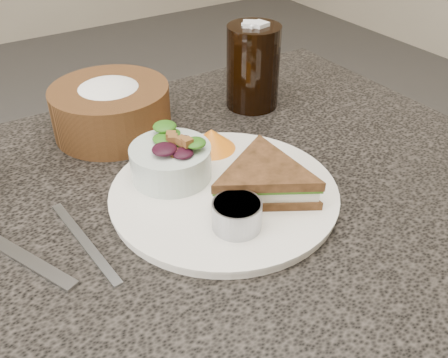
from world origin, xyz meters
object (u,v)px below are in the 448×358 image
salad_bowl (171,157)px  cola_glass (253,64)px  sandwich (264,180)px  dressing_ramekin (237,215)px  bread_basket (110,102)px  dinner_plate (224,194)px

salad_bowl → cola_glass: cola_glass is taller
sandwich → dressing_ramekin: size_ratio=2.69×
salad_bowl → bread_basket: size_ratio=0.59×
dressing_ramekin → bread_basket: 0.32m
bread_basket → cola_glass: (0.24, -0.04, 0.02)m
dressing_ramekin → bread_basket: size_ratio=0.32×
dinner_plate → dressing_ramekin: bearing=-111.1°
salad_bowl → bread_basket: (-0.01, 0.18, 0.01)m
sandwich → cola_glass: size_ratio=1.04×
dinner_plate → sandwich: bearing=-40.8°
dinner_plate → bread_basket: 0.25m
sandwich → dressing_ramekin: 0.08m
dinner_plate → bread_basket: size_ratio=1.60×
salad_bowl → cola_glass: 0.27m
dinner_plate → sandwich: size_ratio=1.86×
dinner_plate → sandwich: 0.06m
dinner_plate → cola_glass: (0.19, 0.20, 0.07)m
sandwich → bread_basket: bearing=138.8°
dressing_ramekin → cola_glass: bearing=51.8°
dinner_plate → sandwich: (0.04, -0.03, 0.03)m
salad_bowl → cola_glass: (0.23, 0.14, 0.03)m
bread_basket → cola_glass: size_ratio=1.21×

